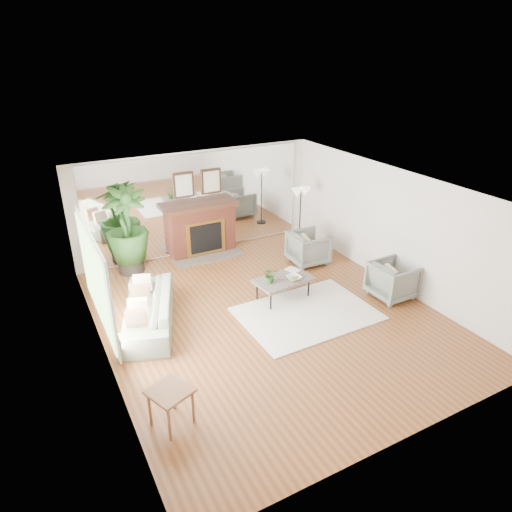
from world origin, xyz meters
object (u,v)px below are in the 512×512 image
armchair_back (308,248)px  potted_ficus (126,228)px  coffee_table (283,280)px  armchair_front (393,280)px  fireplace (203,228)px  side_table (170,396)px  floor_lamp (301,197)px  sofa (148,310)px

armchair_back → potted_ficus: 4.17m
coffee_table → armchair_front: armchair_front is taller
fireplace → coffee_table: (0.58, -2.86, -0.24)m
side_table → fireplace: bearing=63.6°
armchair_back → floor_lamp: floor_lamp is taller
coffee_table → fireplace: bearing=101.4°
fireplace → sofa: size_ratio=0.93×
coffee_table → potted_ficus: size_ratio=0.61×
fireplace → side_table: (-2.51, -5.06, -0.17)m
sofa → armchair_front: armchair_front is taller
coffee_table → potted_ficus: potted_ficus is taller
potted_ficus → floor_lamp: potted_ficus is taller
coffee_table → sofa: size_ratio=0.55×
potted_ficus → floor_lamp: size_ratio=1.27×
sofa → potted_ficus: 2.49m
coffee_table → side_table: 3.80m
fireplace → armchair_front: 4.63m
armchair_front → potted_ficus: (-4.44, 3.67, 0.68)m
side_table → potted_ficus: size_ratio=0.34×
coffee_table → floor_lamp: floor_lamp is taller
floor_lamp → potted_ficus: bearing=171.0°
side_table → armchair_front: bearing=13.6°
fireplace → coffee_table: fireplace is taller
armchair_front → armchair_back: bearing=15.1°
armchair_back → armchair_front: armchair_back is taller
coffee_table → armchair_back: size_ratio=1.43×
floor_lamp → sofa: bearing=-158.8°
coffee_table → armchair_front: (2.02, -0.97, -0.04)m
sofa → armchair_front: bearing=94.5°
fireplace → floor_lamp: (2.29, -0.81, 0.68)m
armchair_back → side_table: (-4.50, -3.38, 0.11)m
coffee_table → sofa: 2.72m
coffee_table → armchair_back: (1.41, 1.18, -0.04)m
side_table → potted_ficus: 4.98m
fireplace → floor_lamp: bearing=-19.6°
armchair_front → floor_lamp: floor_lamp is taller
sofa → potted_ficus: bearing=-166.7°
fireplace → armchair_back: 2.62m
side_table → coffee_table: bearing=35.5°
sofa → side_table: sofa is taller
floor_lamp → coffee_table: bearing=-129.9°
side_table → sofa: bearing=81.1°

